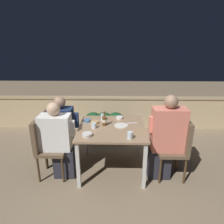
# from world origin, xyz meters

# --- Properties ---
(ground_plane) EXTENTS (16.00, 16.00, 0.00)m
(ground_plane) POSITION_xyz_m (0.00, 0.00, 0.00)
(ground_plane) COLOR #847056
(parapet_wall) EXTENTS (9.00, 0.18, 0.76)m
(parapet_wall) POSITION_xyz_m (0.00, 1.75, 0.39)
(parapet_wall) COLOR tan
(parapet_wall) RESTS_ON ground_plane
(dining_table) EXTENTS (1.02, 1.01, 0.75)m
(dining_table) POSITION_xyz_m (0.00, 0.00, 0.66)
(dining_table) COLOR #937556
(dining_table) RESTS_ON ground_plane
(planter_hedge) EXTENTS (0.85, 0.47, 0.62)m
(planter_hedge) POSITION_xyz_m (-0.18, 1.00, 0.35)
(planter_hedge) COLOR brown
(planter_hedge) RESTS_ON ground_plane
(chair_left_near) EXTENTS (0.42, 0.42, 0.94)m
(chair_left_near) POSITION_xyz_m (-0.99, -0.17, 0.56)
(chair_left_near) COLOR brown
(chair_left_near) RESTS_ON ground_plane
(person_white_polo) EXTENTS (0.51, 0.26, 1.19)m
(person_white_polo) POSITION_xyz_m (-0.79, -0.17, 0.59)
(person_white_polo) COLOR #282833
(person_white_polo) RESTS_ON ground_plane
(chair_left_far) EXTENTS (0.42, 0.42, 0.94)m
(chair_left_far) POSITION_xyz_m (-0.99, 0.15, 0.56)
(chair_left_far) COLOR brown
(chair_left_far) RESTS_ON ground_plane
(person_navy_jumper) EXTENTS (0.48, 0.26, 1.19)m
(person_navy_jumper) POSITION_xyz_m (-0.79, 0.15, 0.60)
(person_navy_jumper) COLOR #282833
(person_navy_jumper) RESTS_ON ground_plane
(chair_right_near) EXTENTS (0.42, 0.42, 0.94)m
(chair_right_near) POSITION_xyz_m (0.99, -0.17, 0.56)
(chair_right_near) COLOR brown
(chair_right_near) RESTS_ON ground_plane
(person_coral_top) EXTENTS (0.52, 0.26, 1.30)m
(person_coral_top) POSITION_xyz_m (0.79, -0.17, 0.65)
(person_coral_top) COLOR #282833
(person_coral_top) RESTS_ON ground_plane
(chair_right_far) EXTENTS (0.42, 0.42, 0.94)m
(chair_right_far) POSITION_xyz_m (0.96, 0.18, 0.56)
(chair_right_far) COLOR brown
(chair_right_far) RESTS_ON ground_plane
(beer_bottle) EXTENTS (0.07, 0.07, 0.23)m
(beer_bottle) POSITION_xyz_m (-0.12, 0.07, 0.83)
(beer_bottle) COLOR brown
(beer_bottle) RESTS_ON dining_table
(plate_0) EXTENTS (0.21, 0.21, 0.01)m
(plate_0) POSITION_xyz_m (0.14, 0.06, 0.75)
(plate_0) COLOR silver
(plate_0) RESTS_ON dining_table
(bowl_0) EXTENTS (0.11, 0.11, 0.05)m
(bowl_0) POSITION_xyz_m (-0.41, 0.21, 0.77)
(bowl_0) COLOR #4C709E
(bowl_0) RESTS_ON dining_table
(bowl_1) EXTENTS (0.12, 0.12, 0.04)m
(bowl_1) POSITION_xyz_m (0.12, 0.37, 0.77)
(bowl_1) COLOR silver
(bowl_1) RESTS_ON dining_table
(bowl_2) EXTENTS (0.13, 0.13, 0.04)m
(bowl_2) POSITION_xyz_m (-0.28, 0.15, 0.77)
(bowl_2) COLOR tan
(bowl_2) RESTS_ON dining_table
(bowl_3) EXTENTS (0.14, 0.14, 0.04)m
(bowl_3) POSITION_xyz_m (-0.34, -0.32, 0.77)
(bowl_3) COLOR beige
(bowl_3) RESTS_ON dining_table
(glass_cup_0) EXTENTS (0.08, 0.08, 0.09)m
(glass_cup_0) POSITION_xyz_m (0.25, -0.38, 0.79)
(glass_cup_0) COLOR silver
(glass_cup_0) RESTS_ON dining_table
(glass_cup_1) EXTENTS (0.08, 0.08, 0.08)m
(glass_cup_1) POSITION_xyz_m (-0.27, -0.04, 0.79)
(glass_cup_1) COLOR silver
(glass_cup_1) RESTS_ON dining_table
(glass_cup_2) EXTENTS (0.06, 0.06, 0.11)m
(glass_cup_2) POSITION_xyz_m (-0.16, 0.29, 0.80)
(glass_cup_2) COLOR silver
(glass_cup_2) RESTS_ON dining_table
(fork_0) EXTENTS (0.17, 0.04, 0.01)m
(fork_0) POSITION_xyz_m (0.32, 0.17, 0.75)
(fork_0) COLOR silver
(fork_0) RESTS_ON dining_table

